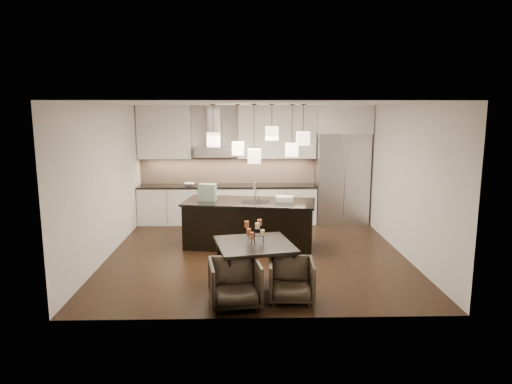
{
  "coord_description": "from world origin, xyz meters",
  "views": [
    {
      "loc": [
        -0.22,
        -8.32,
        2.68
      ],
      "look_at": [
        0.0,
        0.2,
        1.15
      ],
      "focal_mm": 32.0,
      "sensor_mm": 36.0,
      "label": 1
    }
  ],
  "objects_px": {
    "refrigerator": "(341,179)",
    "dining_table": "(254,264)",
    "island_body": "(250,225)",
    "armchair_left": "(235,283)",
    "armchair_right": "(291,280)"
  },
  "relations": [
    {
      "from": "armchair_left",
      "to": "dining_table",
      "type": "bearing_deg",
      "value": 60.55
    },
    {
      "from": "refrigerator",
      "to": "dining_table",
      "type": "bearing_deg",
      "value": -118.66
    },
    {
      "from": "armchair_left",
      "to": "refrigerator",
      "type": "bearing_deg",
      "value": 54.06
    },
    {
      "from": "armchair_right",
      "to": "refrigerator",
      "type": "bearing_deg",
      "value": 73.06
    },
    {
      "from": "refrigerator",
      "to": "dining_table",
      "type": "relative_size",
      "value": 1.92
    },
    {
      "from": "refrigerator",
      "to": "armchair_left",
      "type": "height_order",
      "value": "refrigerator"
    },
    {
      "from": "island_body",
      "to": "armchair_left",
      "type": "bearing_deg",
      "value": -85.3
    },
    {
      "from": "dining_table",
      "to": "armchair_right",
      "type": "distance_m",
      "value": 0.78
    },
    {
      "from": "island_body",
      "to": "armchair_right",
      "type": "distance_m",
      "value": 2.73
    },
    {
      "from": "armchair_left",
      "to": "armchair_right",
      "type": "xyz_separation_m",
      "value": [
        0.8,
        0.17,
        -0.03
      ]
    },
    {
      "from": "armchair_left",
      "to": "armchair_right",
      "type": "relative_size",
      "value": 1.09
    },
    {
      "from": "island_body",
      "to": "dining_table",
      "type": "xyz_separation_m",
      "value": [
        0.05,
        -2.09,
        -0.1
      ]
    },
    {
      "from": "refrigerator",
      "to": "island_body",
      "type": "bearing_deg",
      "value": -139.75
    },
    {
      "from": "refrigerator",
      "to": "armchair_left",
      "type": "distance_m",
      "value": 5.37
    },
    {
      "from": "island_body",
      "to": "armchair_left",
      "type": "xyz_separation_m",
      "value": [
        -0.24,
        -2.84,
        -0.11
      ]
    }
  ]
}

